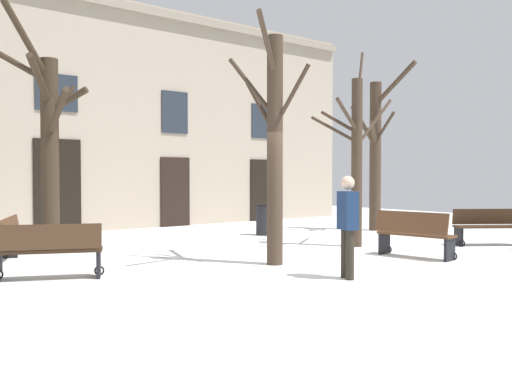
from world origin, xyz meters
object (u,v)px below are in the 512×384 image
Objects in this scene: tree_left_of_center at (376,150)px; tree_foreground at (356,157)px; bench_far_corner at (414,234)px; person_near_bench at (348,222)px; bench_facing_shops at (489,226)px; tree_center at (274,141)px; bench_back_to_back_right at (47,251)px; litter_bin at (264,220)px; tree_near_facade at (49,141)px; bench_back_to_back_left at (2,240)px.

tree_foreground is at bearing -147.24° from tree_left_of_center.
bench_far_corner is 0.98× the size of person_near_bench.
tree_foreground is 3.68m from bench_facing_shops.
tree_foreground reaches higher than tree_center.
person_near_bench is at bearing 167.81° from bench_back_to_back_right.
bench_far_corner is (-0.23, -5.19, 0.06)m from litter_bin.
tree_left_of_center is at bearing -144.98° from bench_back_to_back_right.
bench_far_corner is at bearing -132.60° from tree_left_of_center.
tree_center is 3.55m from bench_far_corner.
tree_near_facade reaches higher than person_near_bench.
tree_near_facade reaches higher than litter_bin.
tree_near_facade is (-5.96, 3.76, 0.33)m from tree_foreground.
bench_back_to_back_left is at bearing 50.03° from bench_far_corner.
tree_near_facade is 3.05× the size of bench_back_to_back_right.
tree_left_of_center is at bearing 32.76° from tree_foreground.
bench_facing_shops is 5.98m from person_near_bench.
tree_near_facade is 6.23× the size of litter_bin.
tree_left_of_center is 4.21m from litter_bin.
bench_back_to_back_right is at bearing -169.86° from tree_left_of_center.
bench_back_to_back_right reaches higher than litter_bin.
tree_near_facade is 5.32m from tree_center.
tree_left_of_center is 5.88m from bench_far_corner.
bench_far_corner is 2.93m from person_near_bench.
tree_near_facade is at bearing -83.11° from bench_back_to_back_right.
litter_bin is 0.46× the size of bench_back_to_back_left.
tree_left_of_center is at bearing -17.48° from litter_bin.
tree_center is 5.25× the size of litter_bin.
bench_back_to_back_left is 1.10× the size of person_near_bench.
bench_facing_shops is at bearing -99.14° from tree_left_of_center.
litter_bin is at bearing -4.94° from tree_near_facade.
person_near_bench is (-6.56, -4.80, -1.52)m from tree_left_of_center.
tree_near_facade reaches higher than bench_far_corner.
tree_near_facade is 6.15m from litter_bin.
tree_center is at bearing -126.91° from litter_bin.
tree_left_of_center is 2.98× the size of person_near_bench.
tree_left_of_center reaches higher than bench_back_to_back_left.
bench_back_to_back_left reaches higher than litter_bin.
bench_back_to_back_left is at bearing 161.88° from tree_foreground.
person_near_bench is at bearing -140.52° from tree_foreground.
tree_foreground reaches higher than person_near_bench.
tree_near_facade reaches higher than tree_foreground.
tree_near_facade is at bearing 121.07° from tree_center.
tree_center is at bearing -58.93° from tree_near_facade.
litter_bin is 5.19m from bench_far_corner.
tree_near_facade is 8.19m from bench_far_corner.
person_near_bench reaches higher than bench_facing_shops.
bench_facing_shops is at bearing 90.04° from bench_back_to_back_left.
tree_left_of_center reaches higher than bench_far_corner.
tree_near_facade is at bearing 159.28° from bench_back_to_back_left.
bench_back_to_back_right is (-10.43, -1.87, -1.98)m from tree_left_of_center.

